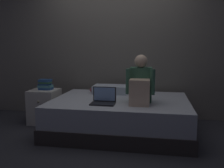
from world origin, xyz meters
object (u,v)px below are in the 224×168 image
Objects in this scene: pillow at (111,89)px; clothes_pile at (97,90)px; bed at (120,115)px; laptop at (104,100)px; person_sitting at (140,85)px; nightstand at (45,106)px; book_stack at (45,85)px.

pillow is 2.11× the size of clothes_pile.
bed is 6.25× the size of laptop.
pillow is at bearing 11.00° from clothes_pile.
bed is 0.62m from person_sitting.
nightstand is 1.73× the size of laptop.
bed is 3.61× the size of nightstand.
pillow reaches higher than clothes_pile.
bed is at bearing -62.84° from pillow.
pillow is (1.07, 0.24, 0.28)m from nightstand.
clothes_pile reaches higher than nightstand.
bed is at bearing 62.42° from laptop.
person_sitting is (1.60, -0.42, 0.46)m from nightstand.
person_sitting is 1.17× the size of pillow.
nightstand is at bearing 153.73° from laptop.
laptop is (-0.18, -0.34, 0.30)m from bed.
bed is 0.59m from pillow.
book_stack is 0.83× the size of clothes_pile.
bed is 9.09× the size of book_stack.
book_stack is (0.02, 0.02, 0.36)m from nightstand.
book_stack reaches higher than nightstand.
laptop is (1.12, -0.55, 0.27)m from nightstand.
person_sitting reaches higher than bed.
laptop is at bearing -117.58° from bed.
pillow is (-0.05, 0.79, 0.01)m from laptop.
person_sitting reaches higher than book_stack.
pillow is (-0.23, 0.45, 0.31)m from bed.
nightstand is 1.13m from pillow.
clothes_pile is (-0.22, -0.04, -0.01)m from pillow.
bed is at bearing -10.15° from book_stack.
clothes_pile is (-0.27, 0.75, -0.01)m from laptop.
pillow is 0.22m from clothes_pile.
pillow is 1.08m from book_stack.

